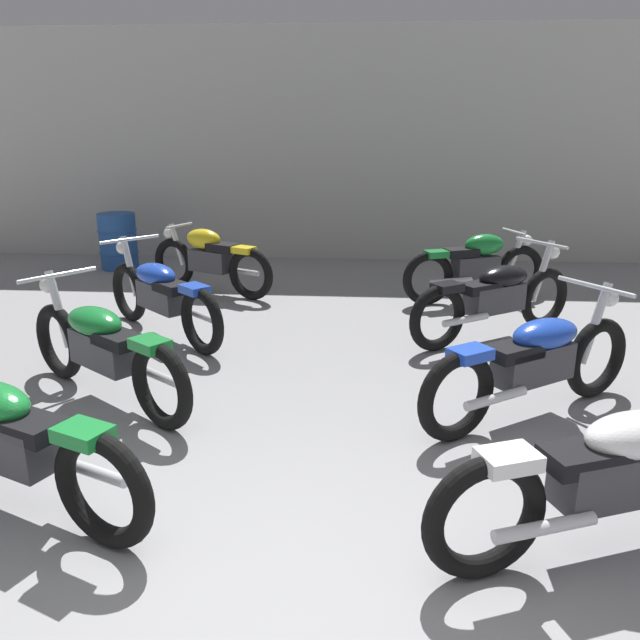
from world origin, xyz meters
TOP-DOWN VIEW (x-y plane):
  - back_wall at (0.00, 8.30)m, footprint 13.43×0.24m
  - motorcycle_left_row_0 at (-1.66, 0.93)m, footprint 2.04×1.04m
  - motorcycle_left_row_1 at (-1.70, 2.43)m, footprint 1.81×1.38m
  - motorcycle_left_row_2 at (-1.75, 4.07)m, footprint 1.67×1.56m
  - motorcycle_left_row_3 at (-1.66, 5.85)m, footprint 1.81×0.98m
  - motorcycle_right_row_0 at (1.70, 0.80)m, footprint 2.07×0.98m
  - motorcycle_right_row_1 at (1.67, 2.38)m, footprint 1.85×1.32m
  - motorcycle_right_row_2 at (1.73, 4.25)m, footprint 1.86×1.31m
  - motorcycle_right_row_3 at (1.76, 5.72)m, footprint 1.88×0.82m
  - oil_drum at (-3.43, 7.20)m, footprint 0.59×0.59m

SIDE VIEW (x-z plane):
  - oil_drum at x=-3.43m, z-range 0.00..0.85m
  - motorcycle_left_row_0 at x=-1.66m, z-range -0.04..0.94m
  - motorcycle_left_row_1 at x=-1.70m, z-range -0.04..0.94m
  - motorcycle_left_row_2 at x=-1.75m, z-range -0.04..0.94m
  - motorcycle_right_row_0 at x=1.70m, z-range -0.04..0.94m
  - motorcycle_right_row_1 at x=1.67m, z-range -0.04..0.94m
  - motorcycle_right_row_2 at x=1.73m, z-range -0.04..0.94m
  - motorcycle_left_row_3 at x=-1.66m, z-range 0.02..0.90m
  - motorcycle_right_row_3 at x=1.76m, z-range 0.02..0.90m
  - back_wall at x=0.00m, z-range 0.00..3.60m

